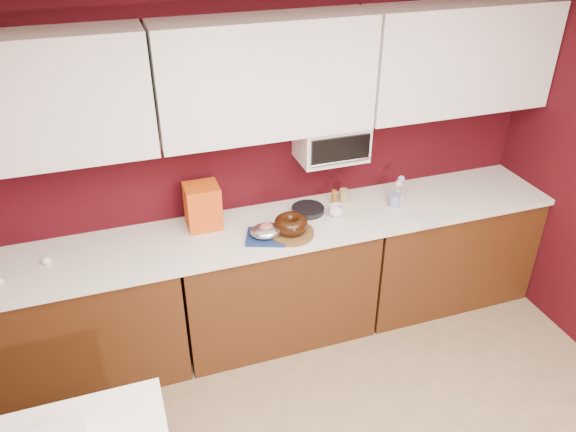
% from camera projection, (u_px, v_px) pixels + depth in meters
% --- Properties ---
extents(ceiling, '(4.00, 4.50, 0.02)m').
position_uv_depth(ceiling, '(519.00, 55.00, 1.30)').
color(ceiling, white).
rests_on(ceiling, wall_back).
extents(wall_back, '(4.00, 0.02, 2.50)m').
position_uv_depth(wall_back, '(260.00, 159.00, 3.77)').
color(wall_back, '#38070D').
rests_on(wall_back, floor).
extents(base_cabinet_left, '(1.31, 0.58, 0.86)m').
position_uv_depth(base_cabinet_left, '(76.00, 324.00, 3.57)').
color(base_cabinet_left, '#45230D').
rests_on(base_cabinet_left, floor).
extents(base_cabinet_center, '(1.31, 0.58, 0.86)m').
position_uv_depth(base_cabinet_center, '(276.00, 283.00, 3.94)').
color(base_cabinet_center, '#45230D').
rests_on(base_cabinet_center, floor).
extents(base_cabinet_right, '(1.31, 0.58, 0.86)m').
position_uv_depth(base_cabinet_right, '(441.00, 249.00, 4.30)').
color(base_cabinet_right, '#45230D').
rests_on(base_cabinet_right, floor).
extents(countertop, '(4.00, 0.62, 0.04)m').
position_uv_depth(countertop, '(275.00, 228.00, 3.71)').
color(countertop, silver).
rests_on(countertop, base_cabinet_center).
extents(upper_cabinet_left, '(1.31, 0.33, 0.70)m').
position_uv_depth(upper_cabinet_left, '(24.00, 102.00, 2.96)').
color(upper_cabinet_left, white).
rests_on(upper_cabinet_left, wall_back).
extents(upper_cabinet_center, '(1.31, 0.33, 0.70)m').
position_uv_depth(upper_cabinet_center, '(265.00, 78.00, 3.33)').
color(upper_cabinet_center, white).
rests_on(upper_cabinet_center, wall_back).
extents(upper_cabinet_right, '(1.31, 0.33, 0.70)m').
position_uv_depth(upper_cabinet_right, '(459.00, 58.00, 3.70)').
color(upper_cabinet_right, white).
rests_on(upper_cabinet_right, wall_back).
extents(toaster_oven, '(0.45, 0.30, 0.25)m').
position_uv_depth(toaster_oven, '(331.00, 141.00, 3.71)').
color(toaster_oven, white).
rests_on(toaster_oven, upper_cabinet_center).
extents(toaster_oven_door, '(0.40, 0.02, 0.18)m').
position_uv_depth(toaster_oven_door, '(341.00, 150.00, 3.58)').
color(toaster_oven_door, black).
rests_on(toaster_oven_door, toaster_oven).
extents(toaster_oven_handle, '(0.42, 0.02, 0.02)m').
position_uv_depth(toaster_oven_handle, '(341.00, 162.00, 3.61)').
color(toaster_oven_handle, silver).
rests_on(toaster_oven_handle, toaster_oven).
extents(cake_base, '(0.37, 0.37, 0.03)m').
position_uv_depth(cake_base, '(291.00, 233.00, 3.60)').
color(cake_base, brown).
rests_on(cake_base, countertop).
extents(bundt_cake, '(0.26, 0.26, 0.09)m').
position_uv_depth(bundt_cake, '(291.00, 224.00, 3.56)').
color(bundt_cake, black).
rests_on(bundt_cake, cake_base).
extents(navy_towel, '(0.31, 0.28, 0.02)m').
position_uv_depth(navy_towel, '(266.00, 237.00, 3.56)').
color(navy_towel, navy).
rests_on(navy_towel, countertop).
extents(foil_ham_nest, '(0.22, 0.19, 0.07)m').
position_uv_depth(foil_ham_nest, '(266.00, 231.00, 3.54)').
color(foil_ham_nest, white).
rests_on(foil_ham_nest, navy_towel).
extents(roasted_ham, '(0.11, 0.10, 0.06)m').
position_uv_depth(roasted_ham, '(266.00, 227.00, 3.53)').
color(roasted_ham, '#AC564E').
rests_on(roasted_ham, foil_ham_nest).
extents(pandoro_box, '(0.22, 0.20, 0.30)m').
position_uv_depth(pandoro_box, '(203.00, 206.00, 3.62)').
color(pandoro_box, '#B6270C').
rests_on(pandoro_box, countertop).
extents(dark_pan, '(0.29, 0.29, 0.04)m').
position_uv_depth(dark_pan, '(308.00, 210.00, 3.84)').
color(dark_pan, black).
rests_on(dark_pan, countertop).
extents(coffee_mug, '(0.12, 0.12, 0.10)m').
position_uv_depth(coffee_mug, '(336.00, 210.00, 3.78)').
color(coffee_mug, silver).
rests_on(coffee_mug, countertop).
extents(blue_jar, '(0.08, 0.08, 0.09)m').
position_uv_depth(blue_jar, '(395.00, 200.00, 3.90)').
color(blue_jar, navy).
rests_on(blue_jar, countertop).
extents(flower_vase, '(0.09, 0.09, 0.12)m').
position_uv_depth(flower_vase, '(397.00, 195.00, 3.94)').
color(flower_vase, silver).
rests_on(flower_vase, countertop).
extents(flower_pink, '(0.05, 0.05, 0.05)m').
position_uv_depth(flower_pink, '(399.00, 184.00, 3.90)').
color(flower_pink, pink).
rests_on(flower_pink, flower_vase).
extents(flower_blue, '(0.05, 0.05, 0.05)m').
position_uv_depth(flower_blue, '(401.00, 179.00, 3.91)').
color(flower_blue, '#849ED3').
rests_on(flower_blue, flower_vase).
extents(china_plate, '(0.26, 0.26, 0.01)m').
position_uv_depth(china_plate, '(426.00, 219.00, 3.76)').
color(china_plate, silver).
rests_on(china_plate, countertop).
extents(amber_bottle, '(0.04, 0.04, 0.11)m').
position_uv_depth(amber_bottle, '(334.00, 197.00, 3.92)').
color(amber_bottle, brown).
rests_on(amber_bottle, countertop).
extents(paper_cup, '(0.07, 0.07, 0.10)m').
position_uv_depth(paper_cup, '(344.00, 196.00, 3.95)').
color(paper_cup, olive).
rests_on(paper_cup, countertop).
extents(egg_right, '(0.06, 0.05, 0.04)m').
position_uv_depth(egg_right, '(46.00, 261.00, 3.32)').
color(egg_right, white).
rests_on(egg_right, countertop).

